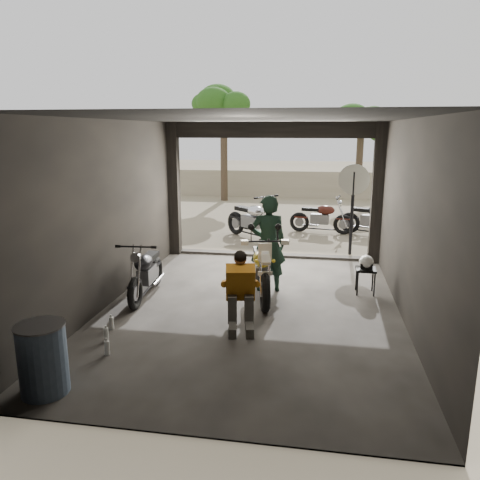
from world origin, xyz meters
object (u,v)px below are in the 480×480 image
(left_bike, at_px, (146,268))
(oil_drum, at_px, (43,360))
(stool, at_px, (366,272))
(outside_bike_b, at_px, (321,215))
(sign_post, at_px, (353,195))
(main_bike, at_px, (262,265))
(outside_bike_c, at_px, (373,216))
(helmet, at_px, (366,262))
(mechanic, at_px, (241,293))
(rider, at_px, (268,244))
(outside_bike_a, at_px, (253,217))

(left_bike, xyz_separation_m, oil_drum, (0.00, -3.32, -0.12))
(stool, xyz_separation_m, oil_drum, (-4.00, -4.14, -0.00))
(outside_bike_b, xyz_separation_m, sign_post, (0.71, -2.41, 0.93))
(main_bike, distance_m, sign_post, 3.95)
(sign_post, bearing_deg, oil_drum, -134.75)
(outside_bike_b, distance_m, outside_bike_c, 1.48)
(outside_bike_b, bearing_deg, helmet, -163.11)
(main_bike, relative_size, mechanic, 1.58)
(outside_bike_b, relative_size, stool, 3.27)
(rider, height_order, sign_post, sign_post)
(oil_drum, bearing_deg, outside_bike_a, 81.32)
(outside_bike_a, xyz_separation_m, helmet, (2.72, -4.21, -0.01))
(outside_bike_b, xyz_separation_m, mechanic, (-1.23, -7.27, 0.03))
(outside_bike_c, bearing_deg, mechanic, -173.73)
(stool, bearing_deg, main_bike, -164.93)
(outside_bike_a, distance_m, outside_bike_b, 2.22)
(mechanic, xyz_separation_m, helmet, (2.04, 1.94, 0.05))
(mechanic, bearing_deg, outside_bike_c, 58.26)
(outside_bike_a, xyz_separation_m, outside_bike_b, (1.91, 1.12, -0.09))
(left_bike, relative_size, outside_bike_c, 0.93)
(helmet, relative_size, sign_post, 0.13)
(helmet, bearing_deg, stool, 69.88)
(oil_drum, xyz_separation_m, sign_post, (3.90, 7.04, 1.06))
(outside_bike_b, bearing_deg, outside_bike_c, -88.41)
(outside_bike_b, xyz_separation_m, rider, (-1.01, -5.43, 0.37))
(outside_bike_b, bearing_deg, oil_drum, 169.60)
(outside_bike_a, xyz_separation_m, mechanic, (0.69, -6.15, -0.06))
(left_bike, bearing_deg, outside_bike_c, 48.62)
(stool, bearing_deg, outside_bike_c, 82.80)
(mechanic, bearing_deg, helmet, 32.68)
(left_bike, height_order, mechanic, mechanic)
(main_bike, height_order, outside_bike_a, outside_bike_a)
(main_bike, bearing_deg, outside_bike_b, 67.64)
(outside_bike_a, bearing_deg, mechanic, -132.55)
(stool, bearing_deg, outside_bike_a, 123.09)
(outside_bike_c, xyz_separation_m, oil_drum, (-4.65, -9.28, -0.16))
(oil_drum, bearing_deg, rider, 61.63)
(mechanic, xyz_separation_m, stool, (2.04, 1.96, -0.16))
(left_bike, distance_m, outside_bike_c, 7.56)
(main_bike, distance_m, oil_drum, 4.20)
(sign_post, bearing_deg, left_bike, -152.12)
(outside_bike_c, xyz_separation_m, rider, (-2.48, -5.26, 0.34))
(mechanic, bearing_deg, rider, 72.41)
(helmet, bearing_deg, outside_bike_b, 92.23)
(outside_bike_a, relative_size, mechanic, 1.63)
(main_bike, bearing_deg, outside_bike_c, 53.88)
(rider, height_order, oil_drum, rider)
(main_bike, xyz_separation_m, helmet, (1.89, 0.49, 0.02))
(sign_post, bearing_deg, mechanic, -127.52)
(outside_bike_b, bearing_deg, outside_bike_a, 128.63)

